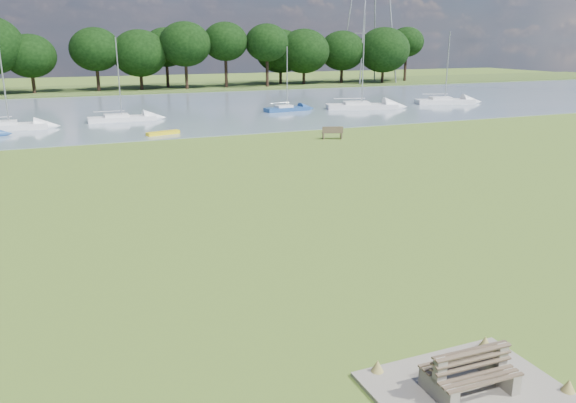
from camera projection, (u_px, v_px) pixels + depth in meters
name	position (u px, v px, depth m)	size (l,w,h in m)	color
ground	(258.00, 218.00, 24.96)	(220.00, 220.00, 0.00)	olive
river	(131.00, 112.00, 62.22)	(220.00, 40.00, 0.10)	slate
far_bank	(105.00, 90.00, 88.84)	(220.00, 20.00, 0.40)	#4C6626
concrete_pad	(468.00, 391.00, 12.52)	(4.20, 3.20, 0.10)	gray
bench_pair	(470.00, 372.00, 12.39)	(1.99, 1.21, 1.06)	gray
riverbank_bench	(332.00, 133.00, 44.71)	(1.75, 1.02, 1.03)	brown
kayak	(163.00, 133.00, 46.64)	(2.82, 0.66, 0.28)	yellow
tree_line	(71.00, 49.00, 81.85)	(131.89, 8.88, 10.74)	black
sailboat_0	(8.00, 124.00, 49.03)	(6.31, 2.13, 8.05)	white
sailboat_2	(444.00, 100.00, 69.42)	(7.42, 3.87, 8.60)	white
sailboat_3	(361.00, 104.00, 64.24)	(8.35, 4.48, 10.48)	white
sailboat_5	(121.00, 117.00, 54.38)	(6.33, 1.79, 7.87)	white
sailboat_7	(287.00, 107.00, 62.06)	(5.34, 2.09, 6.93)	navy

